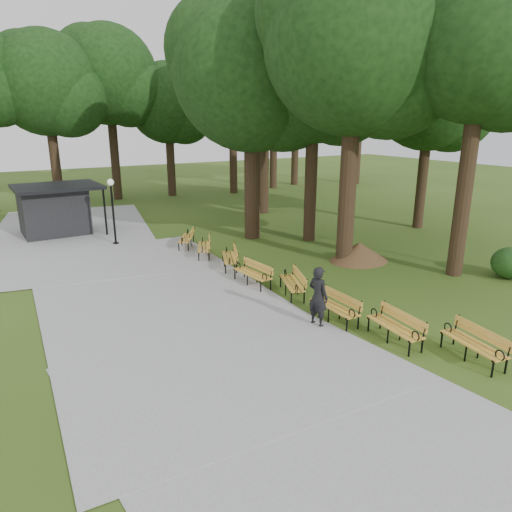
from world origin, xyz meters
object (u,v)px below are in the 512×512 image
lawn_tree_2 (252,71)px  bench_2 (334,307)px  bench_1 (395,327)px  lawn_tree_5 (431,93)px  lawn_tree_1 (314,73)px  bench_0 (473,344)px  lawn_tree_4 (263,60)px  kiosk (54,210)px  lawn_tree_0 (356,42)px  dirt_mound (359,252)px  bench_4 (252,274)px  bench_5 (229,258)px  bench_6 (204,247)px  person (318,297)px  lawn_tree_3 (483,46)px  lamp_post (112,198)px  bench_3 (292,283)px  bench_7 (186,238)px

lawn_tree_2 → bench_2: bearing=-106.2°
bench_1 → lawn_tree_5: size_ratio=0.18×
bench_2 → lawn_tree_1: (5.20, 8.29, 7.51)m
bench_0 → lawn_tree_4: (5.34, 19.23, 8.83)m
kiosk → lawn_tree_0: bearing=-52.0°
kiosk → dirt_mound: size_ratio=1.86×
bench_0 → bench_4: bearing=-156.8°
bench_5 → bench_6: (-0.22, 2.08, 0.00)m
person → bench_0: (2.15, -3.64, -0.48)m
kiosk → bench_0: 21.06m
bench_2 → lawn_tree_2: lawn_tree_2 is taller
lawn_tree_3 → lawn_tree_5: lawn_tree_3 is taller
bench_0 → lawn_tree_3: bearing=138.6°
lamp_post → bench_1: lamp_post is taller
bench_0 → bench_3: bearing=-159.2°
bench_4 → bench_3: bearing=18.0°
bench_4 → bench_7: bearing=174.8°
bench_5 → lawn_tree_4: size_ratio=0.15×
bench_3 → bench_4: (-0.70, 1.57, 0.00)m
bench_4 → lawn_tree_5: 14.90m
bench_2 → lawn_tree_4: bearing=155.7°
lawn_tree_5 → bench_4: bearing=-164.8°
bench_7 → lawn_tree_5: lawn_tree_5 is taller
bench_4 → lawn_tree_5: size_ratio=0.18×
dirt_mound → lawn_tree_4: size_ratio=0.18×
person → dirt_mound: person is taller
bench_7 → lawn_tree_2: size_ratio=0.16×
kiosk → lawn_tree_3: (12.64, -15.09, 7.03)m
bench_0 → lawn_tree_5: 16.85m
bench_7 → lawn_tree_0: lawn_tree_0 is taller
bench_1 → bench_4: (-1.13, 5.90, 0.00)m
lawn_tree_1 → lawn_tree_5: (7.01, -0.82, -0.73)m
lawn_tree_3 → bench_0: bearing=-139.2°
bench_1 → lawn_tree_5: (11.67, 9.39, 6.78)m
bench_3 → bench_6: (-0.71, 5.91, 0.00)m
lawn_tree_4 → lawn_tree_5: bearing=-56.5°
dirt_mound → bench_6: (-5.52, 4.01, 0.03)m
person → lawn_tree_0: 10.24m
bench_5 → bench_2: bearing=26.1°
kiosk → bench_7: 7.84m
person → lawn_tree_2: size_ratio=0.15×
person → bench_3: (0.75, 2.42, -0.48)m
lamp_post → bench_5: lamp_post is taller
lamp_post → bench_6: bearing=-54.0°
bench_0 → bench_1: same height
bench_0 → bench_6: 12.15m
lamp_post → lawn_tree_5: size_ratio=0.31×
kiosk → dirt_mound: bearing=-50.6°
lawn_tree_2 → lawn_tree_5: size_ratio=1.16×
lamp_post → lawn_tree_0: lawn_tree_0 is taller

